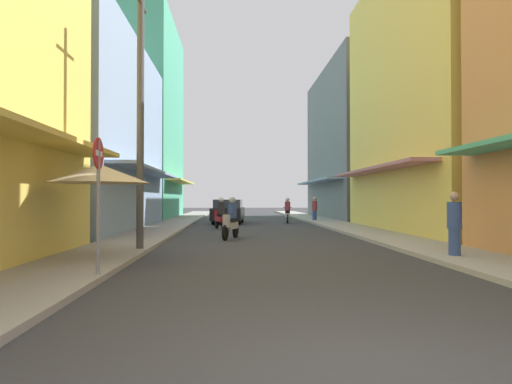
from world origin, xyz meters
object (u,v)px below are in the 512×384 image
(motorbike_silver, at_px, (231,220))
(utility_pole, at_px, (140,114))
(parked_car, at_px, (228,211))
(pedestrian_midway, at_px, (454,226))
(motorbike_green, at_px, (222,210))
(vendor_umbrella, at_px, (99,174))
(motorbike_white, at_px, (287,212))
(street_sign_no_entry, at_px, (98,187))
(pedestrian_far, at_px, (315,210))
(motorbike_red, at_px, (220,215))

(motorbike_silver, xyz_separation_m, utility_pole, (-2.51, -4.00, 3.18))
(parked_car, bearing_deg, pedestrian_midway, -70.51)
(motorbike_green, distance_m, vendor_umbrella, 20.82)
(motorbike_green, bearing_deg, motorbike_white, -46.29)
(motorbike_silver, height_order, street_sign_no_entry, street_sign_no_entry)
(parked_car, height_order, vendor_umbrella, vendor_umbrella)
(pedestrian_far, distance_m, utility_pole, 17.75)
(motorbike_white, bearing_deg, motorbike_red, -127.13)
(pedestrian_midway, relative_size, pedestrian_far, 1.05)
(parked_car, distance_m, pedestrian_midway, 17.14)
(motorbike_silver, distance_m, utility_pole, 5.69)
(motorbike_white, relative_size, pedestrian_midway, 1.08)
(motorbike_white, height_order, pedestrian_midway, pedestrian_midway)
(motorbike_white, bearing_deg, vendor_umbrella, -111.89)
(pedestrian_far, bearing_deg, pedestrian_midway, -89.44)
(pedestrian_midway, bearing_deg, motorbike_white, 97.18)
(motorbike_red, height_order, utility_pole, utility_pole)
(vendor_umbrella, xyz_separation_m, street_sign_no_entry, (0.69, -2.33, -0.39))
(motorbike_silver, distance_m, pedestrian_midway, 8.08)
(motorbike_silver, distance_m, motorbike_red, 5.25)
(pedestrian_far, distance_m, vendor_umbrella, 19.37)
(parked_car, distance_m, pedestrian_far, 5.71)
(parked_car, xyz_separation_m, pedestrian_far, (5.55, 1.37, 0.06))
(motorbike_green, relative_size, parked_car, 0.42)
(motorbike_silver, height_order, motorbike_red, same)
(motorbike_red, distance_m, pedestrian_far, 8.69)
(motorbike_silver, bearing_deg, motorbike_red, 96.10)
(motorbike_white, distance_m, parked_car, 3.66)
(motorbike_red, relative_size, parked_car, 0.41)
(pedestrian_midway, height_order, utility_pole, utility_pole)
(pedestrian_far, xyz_separation_m, utility_pole, (-7.85, -15.61, 3.08))
(pedestrian_far, relative_size, vendor_umbrella, 0.67)
(motorbike_silver, distance_m, motorbike_white, 11.05)
(motorbike_green, bearing_deg, vendor_umbrella, -96.57)
(motorbike_green, relative_size, utility_pole, 0.23)
(motorbike_red, bearing_deg, motorbike_white, 52.87)
(utility_pole, xyz_separation_m, street_sign_no_entry, (0.10, -4.11, -2.16))
(motorbike_green, relative_size, street_sign_no_entry, 0.66)
(motorbike_white, height_order, motorbike_red, same)
(motorbike_red, height_order, vendor_umbrella, vendor_umbrella)
(utility_pole, height_order, street_sign_no_entry, utility_pole)
(motorbike_green, height_order, street_sign_no_entry, street_sign_no_entry)
(motorbike_red, distance_m, utility_pole, 9.95)
(vendor_umbrella, relative_size, utility_pole, 0.31)
(motorbike_red, xyz_separation_m, pedestrian_far, (5.89, 6.39, 0.10))
(motorbike_silver, height_order, pedestrian_far, pedestrian_far)
(motorbike_silver, distance_m, motorbike_green, 14.88)
(parked_car, distance_m, street_sign_no_entry, 18.51)
(motorbike_white, xyz_separation_m, street_sign_no_entry, (-5.85, -18.61, 1.01))
(vendor_umbrella, bearing_deg, pedestrian_midway, -0.89)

